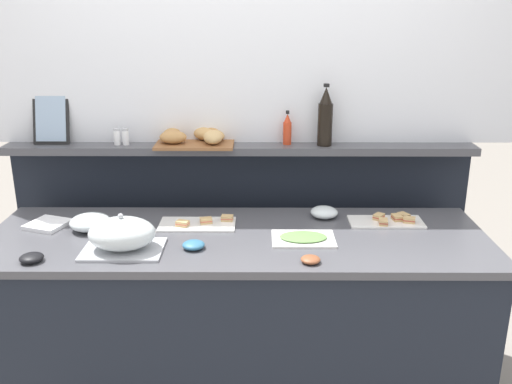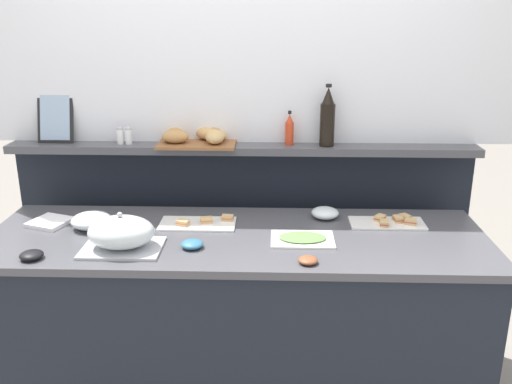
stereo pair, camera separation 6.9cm
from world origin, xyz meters
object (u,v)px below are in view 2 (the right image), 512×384
object	(u,v)px
serving_cloche	(121,234)
pepper_shaker	(128,136)
sandwich_platter_rear	(390,222)
condiment_bowl_teal	(192,244)
cold_cuts_platter	(302,239)
sandwich_platter_front	(199,223)
napkin_stack	(50,222)
bread_basket	(199,136)
salt_shaker	(120,136)
condiment_bowl_cream	(31,255)
condiment_bowl_red	(308,260)
hot_sauce_bottle	(289,130)
wine_bottle_dark	(327,118)
glass_bowl_large	(325,213)
framed_picture	(55,118)
glass_bowl_medium	(92,221)

from	to	relation	value
serving_cloche	pepper_shaker	bearing A→B (deg)	99.78
sandwich_platter_rear	condiment_bowl_teal	size ratio (longest dim) A/B	3.66
cold_cuts_platter	condiment_bowl_teal	bearing A→B (deg)	-168.78
sandwich_platter_front	napkin_stack	size ratio (longest dim) A/B	2.13
bread_basket	salt_shaker	bearing A→B (deg)	-176.86
salt_shaker	condiment_bowl_cream	bearing A→B (deg)	-104.61
condiment_bowl_red	pepper_shaker	bearing A→B (deg)	140.03
sandwich_platter_front	napkin_stack	distance (m)	0.72
hot_sauce_bottle	pepper_shaker	world-z (taller)	hot_sauce_bottle
condiment_bowl_cream	pepper_shaker	xyz separation A→B (m)	(0.24, 0.75, 0.34)
serving_cloche	wine_bottle_dark	distance (m)	1.18
glass_bowl_large	condiment_bowl_cream	xyz separation A→B (m)	(-1.25, -0.51, -0.01)
wine_bottle_dark	salt_shaker	size ratio (longest dim) A/B	3.63
salt_shaker	bread_basket	world-z (taller)	salt_shaker
condiment_bowl_teal	serving_cloche	bearing A→B (deg)	-175.10
glass_bowl_large	hot_sauce_bottle	bearing A→B (deg)	124.53
condiment_bowl_red	framed_picture	size ratio (longest dim) A/B	0.31
napkin_stack	bread_basket	world-z (taller)	bread_basket
cold_cuts_platter	wine_bottle_dark	world-z (taller)	wine_bottle_dark
sandwich_platter_front	sandwich_platter_rear	bearing A→B (deg)	2.41
sandwich_platter_front	condiment_bowl_red	distance (m)	0.64
napkin_stack	hot_sauce_bottle	bearing A→B (deg)	18.33
condiment_bowl_red	wine_bottle_dark	world-z (taller)	wine_bottle_dark
sandwich_platter_front	serving_cloche	size ratio (longest dim) A/B	1.06
glass_bowl_medium	condiment_bowl_cream	bearing A→B (deg)	-112.45
sandwich_platter_front	glass_bowl_large	distance (m)	0.62
sandwich_platter_front	sandwich_platter_rear	world-z (taller)	same
sandwich_platter_rear	framed_picture	size ratio (longest dim) A/B	1.37
sandwich_platter_rear	hot_sauce_bottle	xyz separation A→B (m)	(-0.48, 0.33, 0.38)
salt_shaker	framed_picture	xyz separation A→B (m)	(-0.35, 0.04, 0.09)
cold_cuts_platter	serving_cloche	world-z (taller)	serving_cloche
condiment_bowl_red	condiment_bowl_teal	bearing A→B (deg)	164.40
sandwich_platter_rear	glass_bowl_medium	size ratio (longest dim) A/B	1.88
glass_bowl_large	salt_shaker	size ratio (longest dim) A/B	1.55
condiment_bowl_teal	bread_basket	bearing A→B (deg)	93.77
sandwich_platter_front	wine_bottle_dark	bearing A→B (deg)	28.92
condiment_bowl_cream	framed_picture	xyz separation A→B (m)	(-0.15, 0.79, 0.42)
sandwich_platter_rear	pepper_shaker	xyz separation A→B (m)	(-1.32, 0.31, 0.34)
sandwich_platter_front	condiment_bowl_cream	distance (m)	0.76
wine_bottle_dark	salt_shaker	world-z (taller)	wine_bottle_dark
condiment_bowl_cream	framed_picture	world-z (taller)	framed_picture
cold_cuts_platter	hot_sauce_bottle	world-z (taller)	hot_sauce_bottle
sandwich_platter_front	wine_bottle_dark	xyz separation A→B (m)	(0.62, 0.34, 0.44)
glass_bowl_medium	condiment_bowl_teal	distance (m)	0.55
wine_bottle_dark	serving_cloche	bearing A→B (deg)	-145.17
napkin_stack	pepper_shaker	world-z (taller)	pepper_shaker
cold_cuts_platter	napkin_stack	world-z (taller)	cold_cuts_platter
wine_bottle_dark	bread_basket	world-z (taller)	wine_bottle_dark
hot_sauce_bottle	salt_shaker	size ratio (longest dim) A/B	2.02
pepper_shaker	sandwich_platter_rear	bearing A→B (deg)	-13.29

